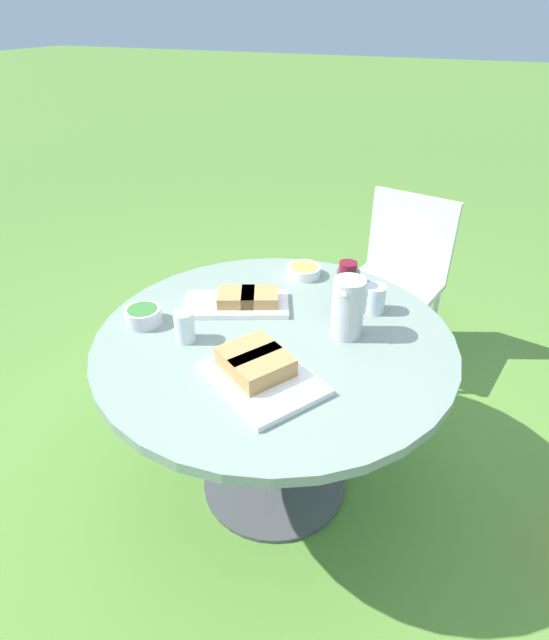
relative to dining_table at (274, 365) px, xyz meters
name	(u,v)px	position (x,y,z in m)	size (l,w,h in m)	color
ground_plane	(274,480)	(0.00, 0.00, -0.60)	(40.00, 40.00, 0.00)	#5B8C38
dining_table	(274,365)	(0.00, 0.00, 0.00)	(1.21, 1.21, 0.73)	#4C4C51
chair_near_right	(398,270)	(-1.07, 0.23, -0.08)	(0.50, 0.52, 0.89)	silver
water_pitcher	(348,308)	(-0.10, 0.22, 0.23)	(0.11, 0.11, 0.21)	silver
wine_glass	(347,277)	(-0.26, 0.17, 0.26)	(0.06, 0.06, 0.19)	silver
platter_bread_main	(242,301)	(-0.12, -0.18, 0.15)	(0.32, 0.42, 0.06)	white
platter_charcuterie	(259,369)	(0.23, 0.05, 0.16)	(0.40, 0.43, 0.08)	white
bowl_fries	(304,270)	(-0.45, -0.06, 0.15)	(0.14, 0.14, 0.04)	white
bowl_salad	(143,315)	(0.11, -0.45, 0.16)	(0.13, 0.13, 0.06)	silver
bowl_olives	(348,276)	(-0.46, 0.12, 0.16)	(0.09, 0.09, 0.06)	#334256
cup_water_near	(375,299)	(-0.29, 0.27, 0.18)	(0.08, 0.08, 0.10)	silver
cup_water_far	(185,326)	(0.14, -0.26, 0.18)	(0.07, 0.07, 0.11)	silver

